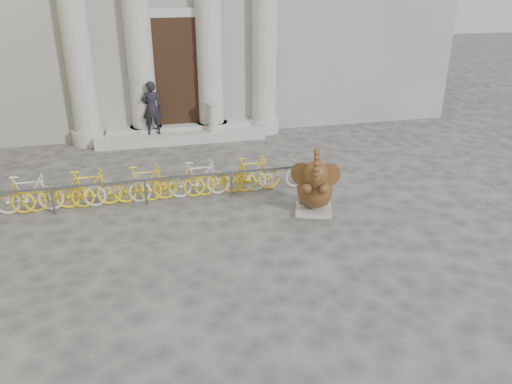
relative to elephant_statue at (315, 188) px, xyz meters
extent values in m
plane|color=#474442|center=(-2.59, -2.55, -0.65)|extent=(80.00, 80.00, 0.00)
cube|color=black|center=(-2.59, 7.37, 1.65)|extent=(2.40, 0.16, 4.00)
cylinder|color=#A8A59E|center=(-5.79, 7.25, 3.35)|extent=(0.90, 0.90, 8.00)
cylinder|color=#A8A59E|center=(-3.79, 7.25, 3.35)|extent=(0.90, 0.90, 8.00)
cylinder|color=#A8A59E|center=(-1.39, 7.25, 3.35)|extent=(0.90, 0.90, 8.00)
cylinder|color=#A8A59E|center=(0.61, 7.25, 3.35)|extent=(0.90, 0.90, 8.00)
cube|color=#A8A59E|center=(-2.59, 6.85, -0.47)|extent=(6.00, 1.20, 0.36)
cube|color=#A8A59E|center=(0.01, 0.03, -0.60)|extent=(1.11, 1.06, 0.09)
ellipsoid|color=black|center=(0.08, 0.21, -0.29)|extent=(0.95, 0.92, 0.57)
ellipsoid|color=black|center=(0.02, 0.04, -0.04)|extent=(1.17, 1.30, 0.93)
cylinder|color=black|center=(-0.11, 0.40, -0.44)|extent=(0.34, 0.34, 0.23)
cylinder|color=black|center=(0.34, 0.24, -0.44)|extent=(0.34, 0.34, 0.23)
cylinder|color=black|center=(-0.29, -0.23, 0.14)|extent=(0.38, 0.57, 0.36)
cylinder|color=black|center=(0.08, -0.36, 0.14)|extent=(0.38, 0.57, 0.36)
ellipsoid|color=black|center=(-0.09, -0.26, 0.46)|extent=(0.76, 0.74, 0.71)
cylinder|color=black|center=(-0.34, -0.06, 0.42)|extent=(0.51, 0.41, 0.61)
cylinder|color=black|center=(0.23, -0.26, 0.42)|extent=(0.61, 0.06, 0.61)
cone|color=beige|center=(-0.25, -0.39, 0.31)|extent=(0.08, 0.21, 0.10)
cone|color=beige|center=(-0.05, -0.46, 0.31)|extent=(0.17, 0.20, 0.10)
cube|color=slate|center=(-4.06, 1.44, 0.05)|extent=(9.02, 0.06, 0.06)
cylinder|color=slate|center=(-6.32, 1.44, -0.30)|extent=(0.06, 0.06, 0.70)
cylinder|color=slate|center=(-4.06, 1.44, -0.30)|extent=(0.06, 0.06, 0.70)
cylinder|color=slate|center=(-1.81, 1.44, -0.30)|extent=(0.06, 0.06, 0.70)
cylinder|color=slate|center=(0.24, 1.44, -0.30)|extent=(0.06, 0.06, 0.70)
imported|color=beige|center=(-6.91, 1.69, -0.15)|extent=(1.66, 0.47, 1.00)
imported|color=yellow|center=(-6.20, 1.69, -0.15)|extent=(1.70, 0.50, 1.00)
imported|color=yellow|center=(-5.48, 1.69, -0.15)|extent=(1.66, 0.47, 1.00)
imported|color=beige|center=(-4.77, 1.69, -0.15)|extent=(1.70, 0.50, 1.00)
imported|color=yellow|center=(-4.06, 1.69, -0.15)|extent=(1.66, 0.47, 1.00)
imported|color=yellow|center=(-3.35, 1.69, -0.15)|extent=(1.70, 0.50, 1.00)
imported|color=beige|center=(-2.64, 1.69, -0.15)|extent=(1.66, 0.47, 1.00)
imported|color=yellow|center=(-1.93, 1.69, -0.15)|extent=(1.70, 0.50, 1.00)
imported|color=yellow|center=(-1.22, 1.69, -0.15)|extent=(1.66, 0.47, 1.00)
imported|color=beige|center=(-0.51, 1.69, -0.15)|extent=(1.70, 0.50, 1.00)
imported|color=black|center=(-3.56, 6.69, 0.64)|extent=(0.68, 0.45, 1.86)
cylinder|color=#A8A59E|center=(-1.47, 6.55, -0.22)|extent=(0.43, 0.43, 0.13)
cylinder|color=#A8A59E|center=(-1.47, 6.55, 0.20)|extent=(0.30, 0.30, 0.97)
cylinder|color=#A8A59E|center=(-1.47, 6.55, 0.72)|extent=(0.43, 0.43, 0.11)
camera|label=1|loc=(-4.13, -10.67, 4.78)|focal=35.00mm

